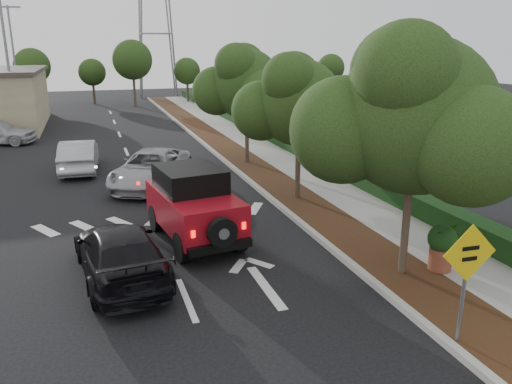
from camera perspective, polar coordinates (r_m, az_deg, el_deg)
name	(u,v)px	position (r m, az deg, el deg)	size (l,w,h in m)	color
ground	(187,300)	(12.24, -7.93, -12.08)	(120.00, 120.00, 0.00)	black
curb	(234,168)	(24.19, -2.57, 2.74)	(0.20, 70.00, 0.15)	#9E9B93
planting_strip	(253,167)	(24.48, -0.32, 2.88)	(1.80, 70.00, 0.12)	black
sidewalk	(289,164)	(25.12, 3.81, 3.20)	(2.00, 70.00, 0.12)	gray
hedge	(315,156)	(25.60, 6.74, 4.15)	(0.80, 70.00, 0.80)	black
transmission_tower	(159,97)	(59.42, -11.01, 10.57)	(7.00, 4.00, 28.00)	slate
street_tree_near	(401,275)	(13.82, 16.26, -9.13)	(3.80, 3.80, 5.92)	black
street_tree_mid	(297,200)	(19.53, 4.71, -0.90)	(3.20, 3.20, 5.32)	black
street_tree_far	(247,164)	(25.42, -1.02, 3.25)	(3.40, 3.40, 5.62)	black
light_pole_a	(18,135)	(37.37, -25.57, 5.92)	(2.00, 0.22, 9.00)	slate
light_pole_b	(22,113)	(49.29, -25.22, 8.16)	(2.00, 0.22, 9.00)	slate
red_jeep	(192,203)	(15.45, -7.34, -1.27)	(2.46, 4.55, 2.25)	black
silver_suv_ahead	(151,169)	(21.73, -11.87, 2.63)	(2.48, 5.38, 1.49)	#999AA0
black_suv_oncoming	(120,253)	(13.32, -15.28, -6.72)	(1.96, 4.83, 1.40)	black
silver_sedan_oncoming	(79,156)	(25.22, -19.57, 3.93)	(1.59, 4.55, 1.50)	#A6AAAE
speed_hump_sign	(467,268)	(10.46, 22.99, -7.99)	(1.17, 0.11, 2.48)	slate
terracotta_planter	(442,243)	(13.89, 20.48, -5.45)	(0.75, 0.75, 1.30)	brown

